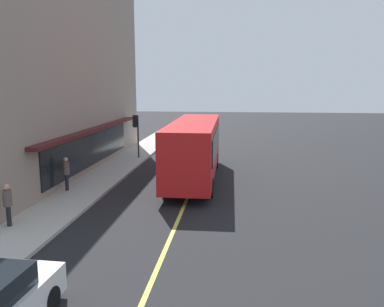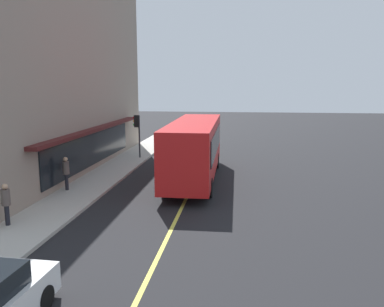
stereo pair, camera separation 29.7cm
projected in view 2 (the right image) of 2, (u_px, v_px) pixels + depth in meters
name	position (u px, v px, depth m)	size (l,w,h in m)	color
ground	(191.00, 189.00, 21.24)	(120.00, 120.00, 0.00)	black
sidewalk	(92.00, 185.00, 21.90)	(80.00, 2.56, 0.15)	#B2ADA3
lane_centre_stripe	(191.00, 189.00, 21.23)	(36.00, 0.16, 0.01)	#D8D14C
storefront_building	(14.00, 68.00, 25.17)	(23.22, 10.73, 13.27)	gray
bus	(195.00, 147.00, 23.04)	(11.16, 2.69, 3.50)	red
traffic_light	(137.00, 126.00, 29.35)	(0.30, 0.52, 3.20)	#2D2D33
pedestrian_waiting	(6.00, 200.00, 15.29)	(0.34, 0.34, 1.68)	black
pedestrian_near_storefront	(66.00, 170.00, 20.41)	(0.34, 0.34, 1.76)	black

